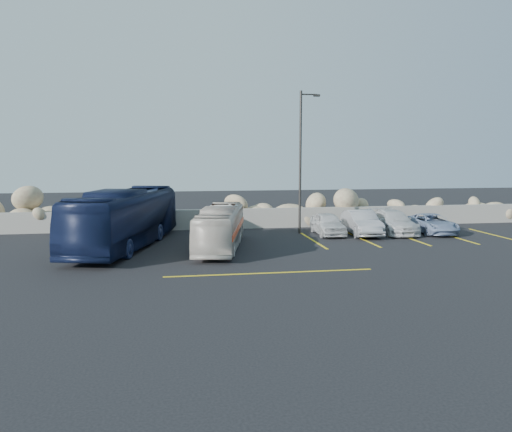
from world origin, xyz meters
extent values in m
plane|color=black|center=(0.00, 0.00, 0.00)|extent=(90.00, 90.00, 0.00)
cube|color=gray|center=(0.00, 12.00, 0.60)|extent=(60.00, 0.40, 1.20)
cube|color=gold|center=(-2.50, 7.00, 0.01)|extent=(0.12, 5.00, 0.01)
cube|color=gold|center=(2.60, 7.00, 0.01)|extent=(0.12, 5.00, 0.01)
cube|color=gold|center=(5.30, 7.00, 0.01)|extent=(0.12, 5.00, 0.01)
cube|color=gold|center=(7.90, 7.00, 0.01)|extent=(0.12, 5.00, 0.01)
cube|color=gold|center=(10.50, 7.00, 0.01)|extent=(0.12, 5.00, 0.01)
cube|color=gold|center=(13.10, 7.00, 0.01)|extent=(0.12, 5.00, 0.01)
cube|color=gold|center=(-1.00, 0.20, 0.01)|extent=(8.00, 0.12, 0.01)
cylinder|color=#2D2A28|center=(2.50, 9.50, 4.00)|extent=(0.14, 0.14, 8.00)
cylinder|color=#2D2A28|center=(2.95, 9.50, 7.80)|extent=(0.90, 0.08, 0.08)
cube|color=#2D2A28|center=(3.40, 9.50, 7.75)|extent=(0.35, 0.18, 0.12)
imported|color=beige|center=(-2.40, 5.51, 1.01)|extent=(3.13, 7.47, 2.03)
imported|color=#101938|center=(-6.90, 6.62, 1.42)|extent=(4.87, 10.44, 2.83)
imported|color=silver|center=(3.94, 8.80, 0.62)|extent=(1.60, 3.68, 1.23)
imported|color=#A6A6AA|center=(5.79, 8.44, 0.68)|extent=(1.79, 4.25, 1.37)
imported|color=silver|center=(7.82, 8.76, 0.64)|extent=(2.01, 4.51, 1.29)
imported|color=#7E91B3|center=(10.03, 8.38, 0.55)|extent=(2.02, 4.04, 1.10)
camera|label=1|loc=(-4.51, -17.95, 4.42)|focal=35.00mm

